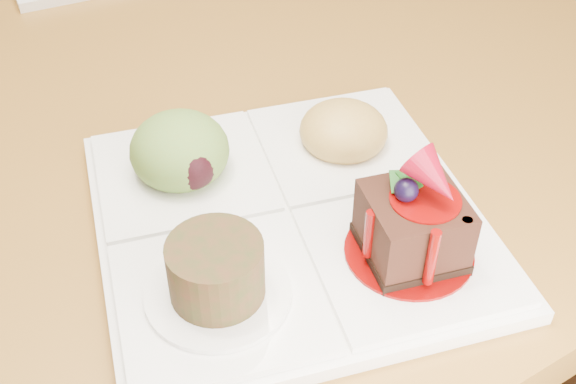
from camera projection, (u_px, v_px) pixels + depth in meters
ground at (165, 268)px, 1.56m from camera, size 6.00×6.00×0.00m
sampler_plate at (284, 201)px, 0.56m from camera, size 0.36×0.36×0.11m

